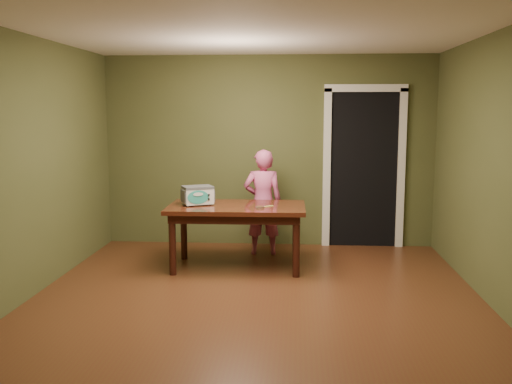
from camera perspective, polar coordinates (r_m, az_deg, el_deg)
floor at (r=5.64m, az=-0.09°, el=-11.08°), size 5.00×5.00×0.00m
room_shell at (r=5.32m, az=-0.09°, el=6.54°), size 4.52×5.02×2.61m
doorway at (r=8.18m, az=10.48°, el=2.42°), size 1.10×0.66×2.25m
dining_table at (r=6.72m, az=-1.94°, el=-2.19°), size 1.61×0.92×0.75m
toy_oven at (r=6.76m, az=-5.86°, el=-0.26°), size 0.42×0.37×0.22m
baking_pan at (r=6.51m, az=0.40°, el=-1.51°), size 0.10×0.10×0.02m
spatula at (r=6.61m, az=1.10°, el=-1.44°), size 0.15×0.14×0.01m
child at (r=7.36m, az=0.69°, el=-1.02°), size 0.52×0.36×1.36m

